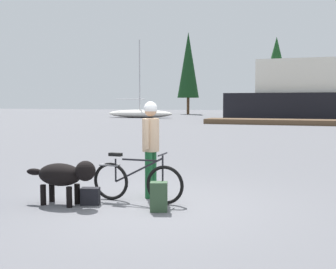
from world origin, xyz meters
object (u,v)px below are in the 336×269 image
object	(u,v)px
bicycle	(136,181)
handbag_pannier	(90,196)
dog	(64,175)
person_cyclist	(151,139)
sailboat_moored	(140,113)
backpack	(159,197)

from	to	relation	value
bicycle	handbag_pannier	size ratio (longest dim) A/B	5.44
bicycle	dog	size ratio (longest dim) A/B	1.27
bicycle	dog	world-z (taller)	bicycle
handbag_pannier	dog	bearing A→B (deg)	-159.79
bicycle	dog	distance (m)	1.27
person_cyclist	sailboat_moored	world-z (taller)	sailboat_moored
dog	sailboat_moored	bearing A→B (deg)	110.74
dog	sailboat_moored	world-z (taller)	sailboat_moored
sailboat_moored	handbag_pannier	bearing A→B (deg)	-68.60
handbag_pannier	bicycle	bearing A→B (deg)	32.10
bicycle	dog	bearing A→B (deg)	-152.10
person_cyclist	backpack	distance (m)	1.35
dog	handbag_pannier	size ratio (longest dim) A/B	4.29
bicycle	person_cyclist	distance (m)	0.86
bicycle	sailboat_moored	size ratio (longest dim) A/B	0.20
backpack	person_cyclist	bearing A→B (deg)	118.32
dog	handbag_pannier	xyz separation A→B (m)	(0.42, 0.15, -0.38)
backpack	handbag_pannier	world-z (taller)	backpack
backpack	sailboat_moored	size ratio (longest dim) A/B	0.06
bicycle	sailboat_moored	xyz separation A→B (m)	(-14.90, 35.81, 0.12)
backpack	handbag_pannier	bearing A→B (deg)	178.86
bicycle	dog	xyz separation A→B (m)	(-1.11, -0.59, 0.15)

